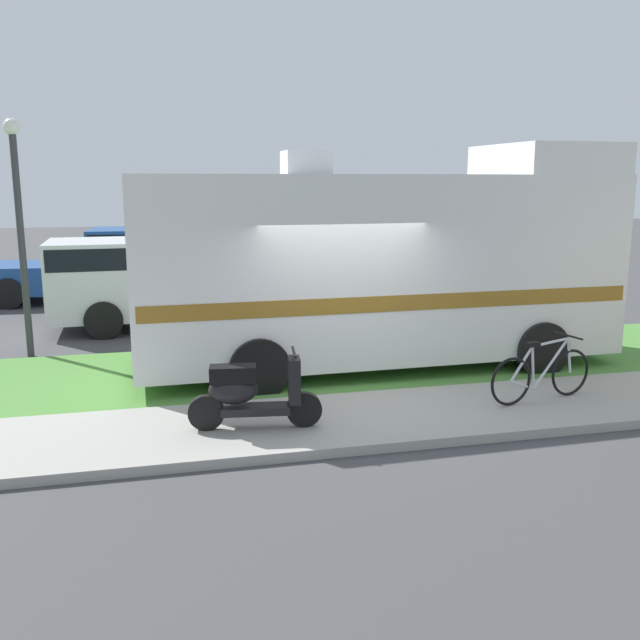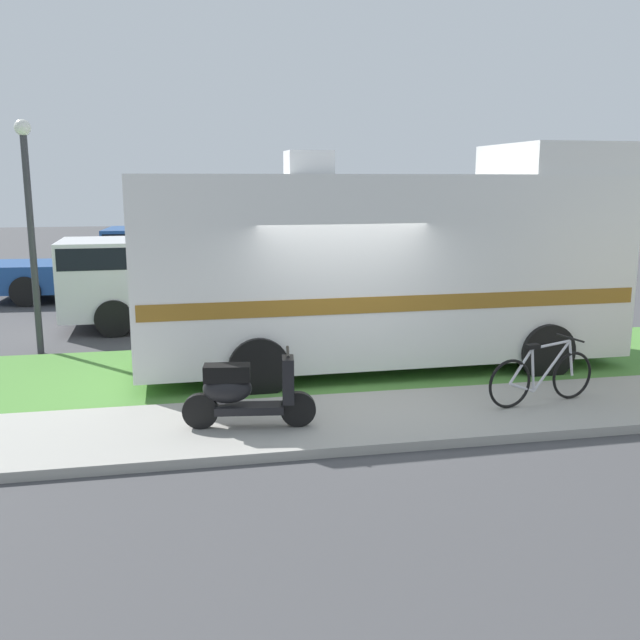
# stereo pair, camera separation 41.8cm
# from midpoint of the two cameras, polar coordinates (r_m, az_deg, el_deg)

# --- Properties ---
(ground_plane) EXTENTS (80.00, 80.00, 0.00)m
(ground_plane) POSITION_cam_midpoint_polar(r_m,az_deg,el_deg) (10.27, 3.32, -6.28)
(ground_plane) COLOR #424244
(sidewalk) EXTENTS (24.00, 2.00, 0.12)m
(sidewalk) POSITION_cam_midpoint_polar(r_m,az_deg,el_deg) (9.16, 5.23, -8.15)
(sidewalk) COLOR #9E9B93
(sidewalk) RESTS_ON ground
(grass_strip) EXTENTS (24.00, 3.40, 0.08)m
(grass_strip) POSITION_cam_midpoint_polar(r_m,az_deg,el_deg) (11.66, 1.47, -3.90)
(grass_strip) COLOR #4C8438
(grass_strip) RESTS_ON ground
(motorhome_rv) EXTENTS (7.89, 2.61, 3.70)m
(motorhome_rv) POSITION_cam_midpoint_polar(r_m,az_deg,el_deg) (11.48, 6.46, 4.54)
(motorhome_rv) COLOR silver
(motorhome_rv) RESTS_ON ground
(scooter) EXTENTS (1.64, 0.54, 0.97)m
(scooter) POSITION_cam_midpoint_polar(r_m,az_deg,el_deg) (8.58, -4.86, -5.87)
(scooter) COLOR black
(scooter) RESTS_ON ground
(bicycle) EXTENTS (1.70, 0.54, 0.89)m
(bicycle) POSITION_cam_midpoint_polar(r_m,az_deg,el_deg) (10.01, 18.85, -4.40)
(bicycle) COLOR black
(bicycle) RESTS_ON ground
(pickup_truck_near) EXTENTS (5.76, 2.28, 1.88)m
(pickup_truck_near) POSITION_cam_midpoint_polar(r_m,az_deg,el_deg) (15.39, -11.78, 3.25)
(pickup_truck_near) COLOR silver
(pickup_truck_near) RESTS_ON ground
(pickup_truck_far) EXTENTS (5.61, 2.41, 1.87)m
(pickup_truck_far) POSITION_cam_midpoint_polar(r_m,az_deg,el_deg) (19.16, -15.25, 4.64)
(pickup_truck_far) COLOR #1E478C
(pickup_truck_far) RESTS_ON ground
(street_lamp_post) EXTENTS (0.28, 0.28, 4.14)m
(street_lamp_post) POSITION_cam_midpoint_polar(r_m,az_deg,el_deg) (13.30, -21.84, 8.02)
(street_lamp_post) COLOR #333338
(street_lamp_post) RESTS_ON ground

